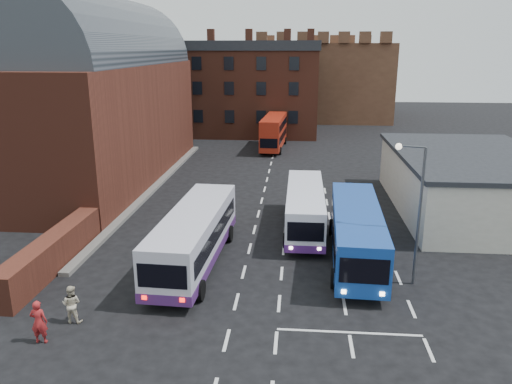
# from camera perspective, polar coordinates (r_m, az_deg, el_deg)

# --- Properties ---
(ground) EXTENTS (180.00, 180.00, 0.00)m
(ground) POSITION_cam_1_polar(r_m,az_deg,el_deg) (24.51, -2.03, -11.52)
(ground) COLOR black
(railway_station) EXTENTS (12.00, 28.00, 16.00)m
(railway_station) POSITION_cam_1_polar(r_m,az_deg,el_deg) (46.41, -18.55, 10.74)
(railway_station) COLOR #602B1E
(railway_station) RESTS_ON ground
(forecourt_wall) EXTENTS (1.20, 10.00, 1.80)m
(forecourt_wall) POSITION_cam_1_polar(r_m,az_deg,el_deg) (28.81, -22.26, -6.44)
(forecourt_wall) COLOR #602B1E
(forecourt_wall) RESTS_ON ground
(cream_building) EXTENTS (10.40, 16.40, 4.25)m
(cream_building) POSITION_cam_1_polar(r_m,az_deg,el_deg) (38.72, 23.26, 1.06)
(cream_building) COLOR beige
(cream_building) RESTS_ON ground
(brick_terrace) EXTENTS (22.00, 10.00, 11.00)m
(brick_terrace) POSITION_cam_1_polar(r_m,az_deg,el_deg) (68.34, -2.49, 11.25)
(brick_terrace) COLOR brown
(brick_terrace) RESTS_ON ground
(castle_keep) EXTENTS (22.00, 22.00, 12.00)m
(castle_keep) POSITION_cam_1_polar(r_m,az_deg,el_deg) (87.75, 7.21, 12.56)
(castle_keep) COLOR brown
(castle_keep) RESTS_ON ground
(bus_white_outbound) EXTENTS (3.19, 11.18, 3.02)m
(bus_white_outbound) POSITION_cam_1_polar(r_m,az_deg,el_deg) (27.07, -7.07, -4.73)
(bus_white_outbound) COLOR silver
(bus_white_outbound) RESTS_ON ground
(bus_white_inbound) EXTENTS (2.56, 10.03, 2.73)m
(bus_white_inbound) POSITION_cam_1_polar(r_m,az_deg,el_deg) (32.16, 5.62, -1.59)
(bus_white_inbound) COLOR white
(bus_white_inbound) RESTS_ON ground
(bus_blue) EXTENTS (3.15, 11.05, 2.99)m
(bus_blue) POSITION_cam_1_polar(r_m,az_deg,el_deg) (27.90, 11.41, -4.34)
(bus_blue) COLOR #133F9C
(bus_blue) RESTS_ON ground
(bus_red_double) EXTENTS (2.82, 9.56, 3.78)m
(bus_red_double) POSITION_cam_1_polar(r_m,az_deg,el_deg) (57.94, 2.03, 6.88)
(bus_red_double) COLOR #A62412
(bus_red_double) RESTS_ON ground
(street_lamp) EXTENTS (1.39, 0.57, 7.06)m
(street_lamp) POSITION_cam_1_polar(r_m,az_deg,el_deg) (25.08, 17.73, -1.12)
(street_lamp) COLOR #4E5155
(street_lamp) RESTS_ON ground
(pedestrian_red) EXTENTS (0.71, 0.49, 1.84)m
(pedestrian_red) POSITION_cam_1_polar(r_m,az_deg,el_deg) (22.20, -23.57, -13.44)
(pedestrian_red) COLOR #A32021
(pedestrian_red) RESTS_ON ground
(pedestrian_beige) EXTENTS (0.83, 0.65, 1.69)m
(pedestrian_beige) POSITION_cam_1_polar(r_m,az_deg,el_deg) (23.23, -20.34, -11.92)
(pedestrian_beige) COLOR beige
(pedestrian_beige) RESTS_ON ground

